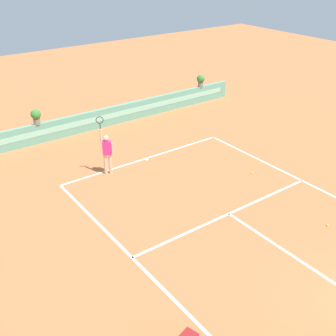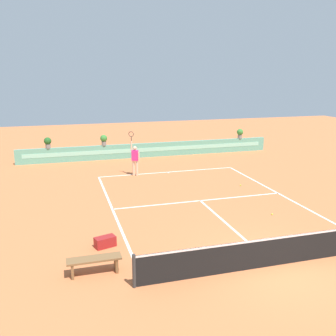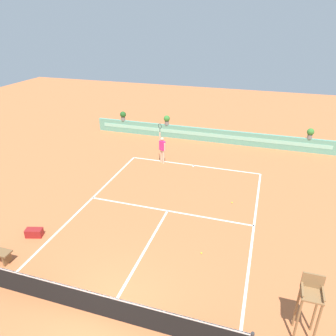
# 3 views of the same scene
# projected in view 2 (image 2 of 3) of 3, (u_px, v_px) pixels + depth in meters

# --- Properties ---
(ground_plane) EXTENTS (60.00, 60.00, 0.00)m
(ground_plane) POSITION_uv_depth(u_px,v_px,m) (203.00, 203.00, 17.29)
(ground_plane) COLOR #C66B3D
(court_lines) EXTENTS (8.32, 11.94, 0.01)m
(court_lines) POSITION_uv_depth(u_px,v_px,m) (198.00, 199.00, 17.96)
(court_lines) COLOR white
(court_lines) RESTS_ON ground
(net) EXTENTS (8.92, 0.10, 1.00)m
(net) POSITION_uv_depth(u_px,v_px,m) (276.00, 250.00, 11.58)
(net) COLOR #333333
(net) RESTS_ON ground
(back_wall_barrier) EXTENTS (18.00, 0.21, 1.00)m
(back_wall_barrier) POSITION_uv_depth(u_px,v_px,m) (150.00, 150.00, 26.85)
(back_wall_barrier) COLOR #60A88E
(back_wall_barrier) RESTS_ON ground
(bench_courtside) EXTENTS (1.60, 0.44, 0.51)m
(bench_courtside) POSITION_uv_depth(u_px,v_px,m) (94.00, 262.00, 11.14)
(bench_courtside) COLOR brown
(bench_courtside) RESTS_ON ground
(gear_bag) EXTENTS (0.77, 0.54, 0.36)m
(gear_bag) POSITION_uv_depth(u_px,v_px,m) (105.00, 242.00, 12.94)
(gear_bag) COLOR maroon
(gear_bag) RESTS_ON ground
(tennis_player) EXTENTS (0.56, 0.36, 2.58)m
(tennis_player) POSITION_uv_depth(u_px,v_px,m) (135.00, 158.00, 21.77)
(tennis_player) COLOR beige
(tennis_player) RESTS_ON ground
(tennis_ball_near_baseline) EXTENTS (0.07, 0.07, 0.07)m
(tennis_ball_near_baseline) POSITION_uv_depth(u_px,v_px,m) (240.00, 185.00, 19.99)
(tennis_ball_near_baseline) COLOR #CCE033
(tennis_ball_near_baseline) RESTS_ON ground
(tennis_ball_mid_court) EXTENTS (0.07, 0.07, 0.07)m
(tennis_ball_mid_court) POSITION_uv_depth(u_px,v_px,m) (272.00, 214.00, 15.88)
(tennis_ball_mid_court) COLOR #CCE033
(tennis_ball_mid_court) RESTS_ON ground
(potted_plant_left) EXTENTS (0.48, 0.48, 0.72)m
(potted_plant_left) POSITION_uv_depth(u_px,v_px,m) (104.00, 139.00, 25.75)
(potted_plant_left) COLOR gray
(potted_plant_left) RESTS_ON back_wall_barrier
(potted_plant_far_right) EXTENTS (0.48, 0.48, 0.72)m
(potted_plant_far_right) POSITION_uv_depth(u_px,v_px,m) (240.00, 133.00, 28.52)
(potted_plant_far_right) COLOR gray
(potted_plant_far_right) RESTS_ON back_wall_barrier
(potted_plant_far_left) EXTENTS (0.48, 0.48, 0.72)m
(potted_plant_far_left) POSITION_uv_depth(u_px,v_px,m) (48.00, 142.00, 24.76)
(potted_plant_far_left) COLOR gray
(potted_plant_far_left) RESTS_ON back_wall_barrier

